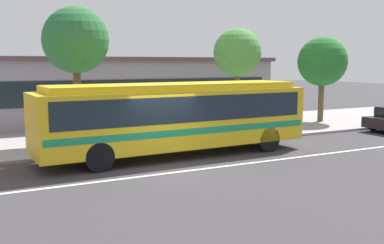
{
  "coord_description": "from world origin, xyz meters",
  "views": [
    {
      "loc": [
        -6.26,
        -13.87,
        3.59
      ],
      "look_at": [
        1.73,
        1.52,
        1.3
      ],
      "focal_mm": 41.85,
      "sensor_mm": 36.0,
      "label": 1
    }
  ],
  "objects_px": {
    "transit_bus": "(176,114)",
    "pedestrian_waiting_near_sign": "(226,113)",
    "pedestrian_walking_along_curb": "(191,119)",
    "street_tree_far_end": "(322,62)",
    "bus_stop_sign": "(231,103)",
    "street_tree_near_stop": "(76,41)",
    "street_tree_mid_block": "(237,53)"
  },
  "relations": [
    {
      "from": "bus_stop_sign",
      "to": "street_tree_near_stop",
      "type": "height_order",
      "value": "street_tree_near_stop"
    },
    {
      "from": "transit_bus",
      "to": "pedestrian_walking_along_curb",
      "type": "bearing_deg",
      "value": 50.82
    },
    {
      "from": "street_tree_near_stop",
      "to": "transit_bus",
      "type": "bearing_deg",
      "value": -50.95
    },
    {
      "from": "pedestrian_waiting_near_sign",
      "to": "pedestrian_walking_along_curb",
      "type": "relative_size",
      "value": 0.98
    },
    {
      "from": "transit_bus",
      "to": "pedestrian_waiting_near_sign",
      "type": "relative_size",
      "value": 6.49
    },
    {
      "from": "street_tree_near_stop",
      "to": "street_tree_mid_block",
      "type": "relative_size",
      "value": 1.1
    },
    {
      "from": "bus_stop_sign",
      "to": "pedestrian_waiting_near_sign",
      "type": "bearing_deg",
      "value": 65.96
    },
    {
      "from": "pedestrian_waiting_near_sign",
      "to": "street_tree_near_stop",
      "type": "xyz_separation_m",
      "value": [
        -7.35,
        0.13,
        3.42
      ]
    },
    {
      "from": "pedestrian_waiting_near_sign",
      "to": "street_tree_far_end",
      "type": "height_order",
      "value": "street_tree_far_end"
    },
    {
      "from": "street_tree_mid_block",
      "to": "street_tree_far_end",
      "type": "distance_m",
      "value": 6.0
    },
    {
      "from": "bus_stop_sign",
      "to": "street_tree_near_stop",
      "type": "distance_m",
      "value": 7.39
    },
    {
      "from": "bus_stop_sign",
      "to": "pedestrian_walking_along_curb",
      "type": "bearing_deg",
      "value": 173.45
    },
    {
      "from": "transit_bus",
      "to": "bus_stop_sign",
      "type": "distance_m",
      "value": 4.18
    },
    {
      "from": "transit_bus",
      "to": "pedestrian_waiting_near_sign",
      "type": "height_order",
      "value": "transit_bus"
    },
    {
      "from": "transit_bus",
      "to": "pedestrian_waiting_near_sign",
      "type": "bearing_deg",
      "value": 38.3
    },
    {
      "from": "street_tree_near_stop",
      "to": "street_tree_mid_block",
      "type": "height_order",
      "value": "street_tree_near_stop"
    },
    {
      "from": "bus_stop_sign",
      "to": "street_tree_far_end",
      "type": "xyz_separation_m",
      "value": [
        8.02,
        2.65,
        1.88
      ]
    },
    {
      "from": "bus_stop_sign",
      "to": "street_tree_near_stop",
      "type": "xyz_separation_m",
      "value": [
        -6.65,
        1.71,
        2.73
      ]
    },
    {
      "from": "pedestrian_walking_along_curb",
      "to": "street_tree_far_end",
      "type": "relative_size",
      "value": 0.34
    },
    {
      "from": "transit_bus",
      "to": "street_tree_mid_block",
      "type": "height_order",
      "value": "street_tree_mid_block"
    },
    {
      "from": "pedestrian_waiting_near_sign",
      "to": "street_tree_mid_block",
      "type": "bearing_deg",
      "value": 38.13
    },
    {
      "from": "transit_bus",
      "to": "pedestrian_walking_along_curb",
      "type": "distance_m",
      "value": 2.8
    },
    {
      "from": "transit_bus",
      "to": "pedestrian_waiting_near_sign",
      "type": "xyz_separation_m",
      "value": [
        4.42,
        3.49,
        -0.56
      ]
    },
    {
      "from": "pedestrian_waiting_near_sign",
      "to": "bus_stop_sign",
      "type": "height_order",
      "value": "bus_stop_sign"
    },
    {
      "from": "pedestrian_waiting_near_sign",
      "to": "transit_bus",
      "type": "bearing_deg",
      "value": -141.7
    },
    {
      "from": "pedestrian_walking_along_curb",
      "to": "street_tree_far_end",
      "type": "xyz_separation_m",
      "value": [
        10.0,
        2.42,
        2.54
      ]
    },
    {
      "from": "street_tree_near_stop",
      "to": "street_tree_mid_block",
      "type": "distance_m",
      "value": 8.74
    },
    {
      "from": "transit_bus",
      "to": "pedestrian_waiting_near_sign",
      "type": "distance_m",
      "value": 5.66
    },
    {
      "from": "street_tree_near_stop",
      "to": "pedestrian_waiting_near_sign",
      "type": "bearing_deg",
      "value": -0.99
    },
    {
      "from": "street_tree_near_stop",
      "to": "street_tree_far_end",
      "type": "bearing_deg",
      "value": 3.65
    },
    {
      "from": "transit_bus",
      "to": "bus_stop_sign",
      "type": "height_order",
      "value": "transit_bus"
    },
    {
      "from": "bus_stop_sign",
      "to": "street_tree_far_end",
      "type": "relative_size",
      "value": 0.51
    }
  ]
}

